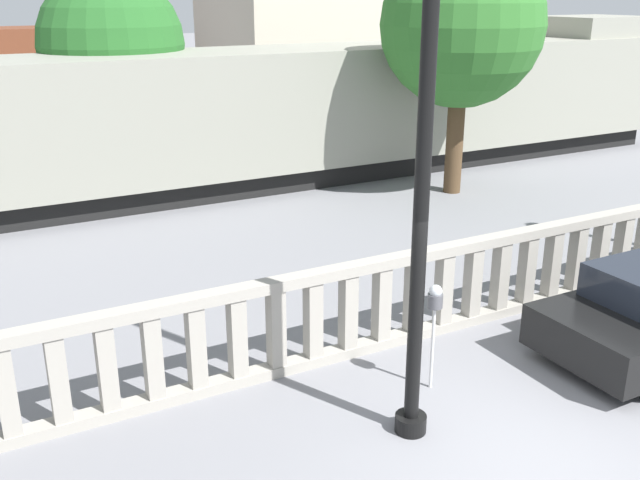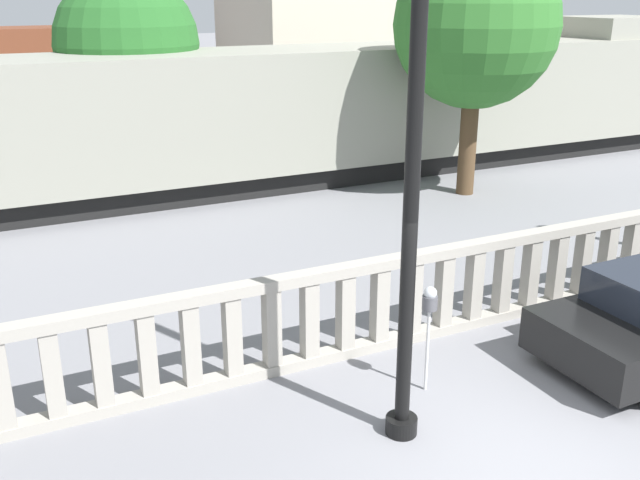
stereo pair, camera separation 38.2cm
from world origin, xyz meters
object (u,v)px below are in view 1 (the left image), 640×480
train_near (321,110)px  tree_right (462,26)px  parking_meter (435,305)px  lamppost (425,120)px  tree_left (112,45)px

train_near → tree_right: (2.11, -2.91, 2.17)m
parking_meter → train_near: train_near is taller
lamppost → train_near: 11.88m
train_near → parking_meter: bearing=-111.1°
train_near → tree_left: size_ratio=4.37×
parking_meter → lamppost: bearing=-139.4°
parking_meter → tree_left: tree_left is taller
train_near → lamppost: bearing=-113.4°
lamppost → tree_right: bearing=49.3°
lamppost → train_near: lamppost is taller
parking_meter → tree_left: 11.92m
parking_meter → tree_left: (-0.97, 11.65, 2.34)m
train_near → tree_right: 4.20m
tree_left → tree_right: size_ratio=0.89×
lamppost → tree_left: lamppost is taller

